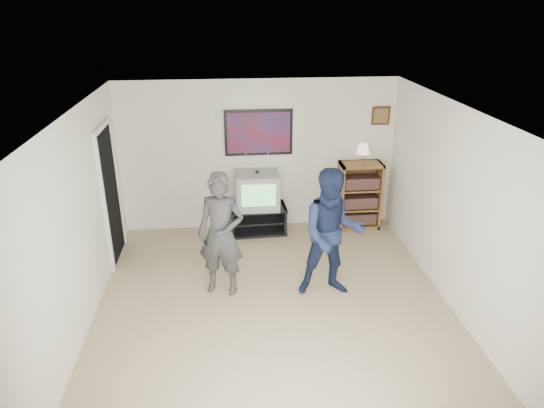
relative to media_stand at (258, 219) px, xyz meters
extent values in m
cube|color=#95885F|center=(0.04, -2.23, -0.23)|extent=(4.50, 5.00, 0.01)
cube|color=white|center=(0.04, -2.23, 2.27)|extent=(4.50, 5.00, 0.01)
cube|color=silver|center=(0.04, 0.27, 1.02)|extent=(4.50, 0.01, 2.50)
cube|color=silver|center=(-2.21, -2.23, 1.02)|extent=(0.01, 5.00, 2.50)
cube|color=silver|center=(2.29, -2.23, 1.02)|extent=(0.01, 5.00, 2.50)
cube|color=black|center=(0.00, 0.00, 0.21)|extent=(0.95, 0.56, 0.04)
cube|color=black|center=(0.00, 0.00, -0.21)|extent=(0.95, 0.56, 0.04)
cube|color=black|center=(-0.43, 0.00, 0.00)|extent=(0.06, 0.50, 0.46)
cube|color=black|center=(0.43, 0.00, 0.00)|extent=(0.06, 0.50, 0.46)
imported|color=#353537|center=(-0.59, -1.74, 0.60)|extent=(0.70, 0.56, 1.67)
imported|color=#172141|center=(0.82, -1.91, 0.64)|extent=(0.87, 0.69, 1.74)
cube|color=white|center=(-0.54, -1.54, 0.89)|extent=(0.07, 0.13, 0.04)
cube|color=white|center=(0.79, -1.70, 0.75)|extent=(0.04, 0.12, 0.03)
cube|color=black|center=(0.04, 0.25, 1.42)|extent=(1.10, 0.03, 0.75)
cube|color=white|center=(-0.51, 0.25, 1.72)|extent=(0.28, 0.02, 0.14)
cube|color=black|center=(2.04, 0.25, 1.65)|extent=(0.30, 0.03, 0.30)
cube|color=black|center=(-2.19, -0.63, 0.77)|extent=(0.03, 0.85, 2.00)
camera|label=1|loc=(-0.49, -7.35, 3.42)|focal=32.00mm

